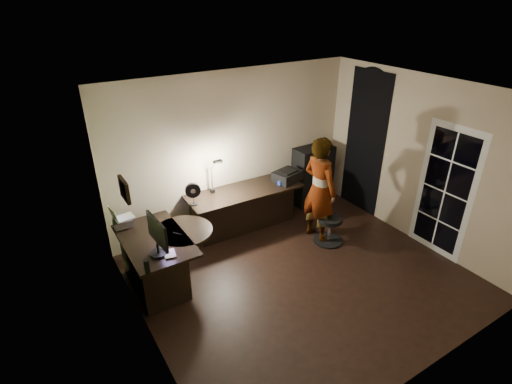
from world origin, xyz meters
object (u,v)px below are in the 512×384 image
desk_left (158,262)px  person (320,190)px  desk_right (245,209)px  monitor (157,241)px  cabinet (313,175)px  office_chair (330,219)px

desk_left → person: 2.76m
desk_right → monitor: monitor is taller
cabinet → monitor: size_ratio=2.08×
cabinet → person: person is taller
desk_left → person: bearing=-4.8°
desk_left → person: size_ratio=0.75×
desk_right → office_chair: office_chair is taller
monitor → desk_right: bearing=24.9°
cabinet → monitor: bearing=-162.3°
monitor → person: size_ratio=0.31×
desk_right → cabinet: cabinet is taller
desk_right → office_chair: 1.47m
desk_right → person: person is taller
cabinet → desk_right: bearing=-175.5°
cabinet → monitor: monitor is taller
desk_left → desk_right: size_ratio=0.67×
desk_right → person: (0.89, -0.88, 0.52)m
desk_left → office_chair: size_ratio=1.55×
desk_left → cabinet: size_ratio=1.17×
monitor → person: (2.77, 0.15, -0.08)m
cabinet → office_chair: bearing=-118.2°
desk_left → desk_right: (1.81, 0.66, -0.01)m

